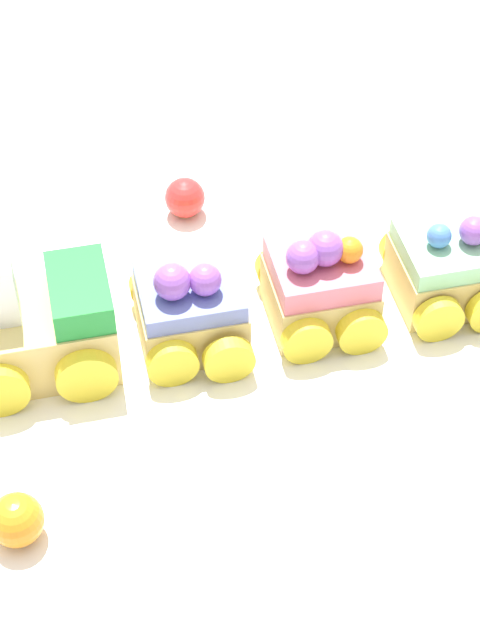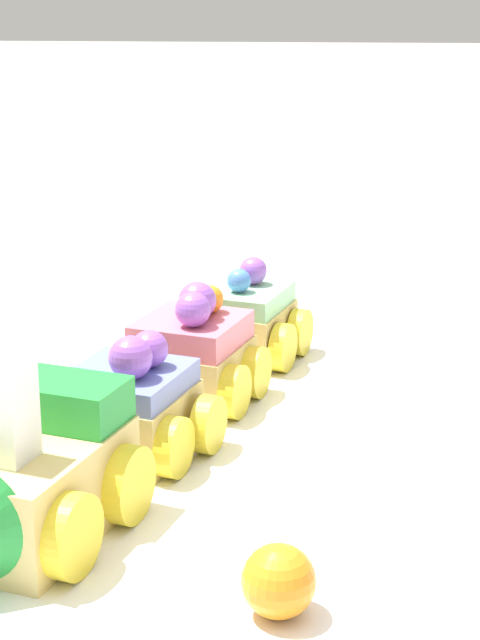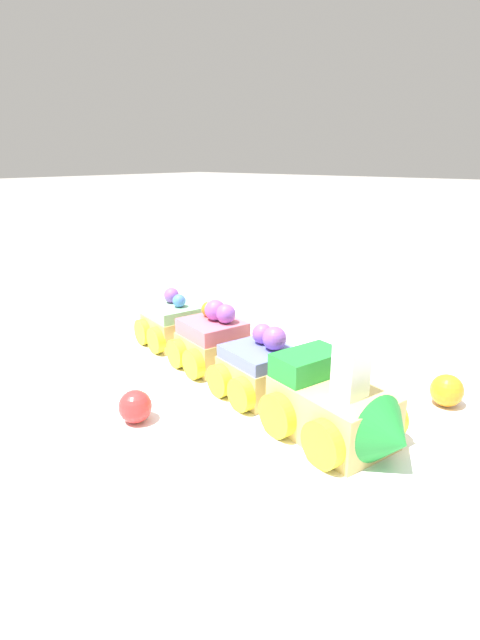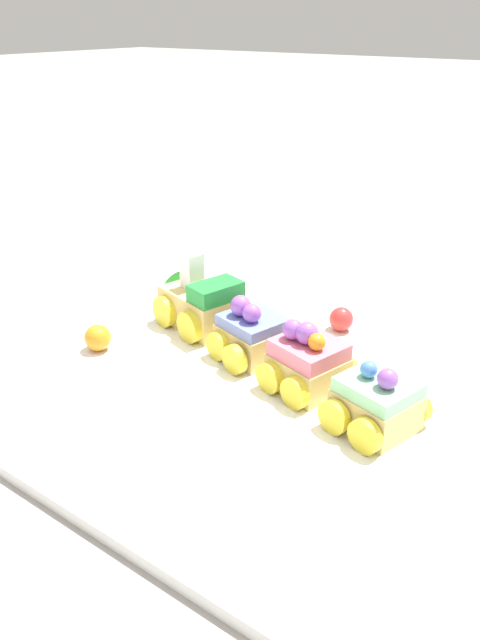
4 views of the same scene
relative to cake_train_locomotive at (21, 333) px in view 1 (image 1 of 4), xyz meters
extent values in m
plane|color=gray|center=(-0.10, 0.06, -0.04)|extent=(10.00, 10.00, 0.00)
cube|color=white|center=(-0.10, 0.06, -0.03)|extent=(0.77, 0.44, 0.01)
cube|color=#E5C675|center=(-0.01, 0.00, -0.01)|extent=(0.10, 0.08, 0.04)
cube|color=green|center=(-0.03, 0.01, 0.03)|extent=(0.05, 0.06, 0.02)
cube|color=white|center=(0.01, 0.00, 0.03)|extent=(0.02, 0.02, 0.02)
cylinder|color=yellow|center=(-0.04, -0.02, -0.01)|extent=(0.04, 0.02, 0.04)
cylinder|color=yellow|center=(-0.02, 0.04, -0.01)|extent=(0.04, 0.02, 0.04)
cube|color=#E5C675|center=(-0.09, 0.03, -0.01)|extent=(0.07, 0.07, 0.03)
cube|color=#6B7AC6|center=(-0.09, 0.03, 0.01)|extent=(0.07, 0.07, 0.01)
sphere|color=#9956C6|center=(-0.10, 0.04, 0.03)|extent=(0.02, 0.02, 0.02)
sphere|color=#9956C6|center=(-0.08, 0.03, 0.03)|extent=(0.03, 0.03, 0.02)
cylinder|color=yellow|center=(-0.09, -0.01, -0.01)|extent=(0.03, 0.02, 0.03)
cylinder|color=yellow|center=(-0.07, 0.05, -0.01)|extent=(0.03, 0.02, 0.03)
cylinder|color=yellow|center=(-0.12, 0.00, -0.01)|extent=(0.03, 0.02, 0.03)
cylinder|color=yellow|center=(-0.10, 0.06, -0.01)|extent=(0.03, 0.02, 0.03)
cube|color=#E5C675|center=(-0.17, 0.05, -0.01)|extent=(0.07, 0.07, 0.03)
cube|color=#E57084|center=(-0.17, 0.05, 0.01)|extent=(0.07, 0.07, 0.02)
sphere|color=orange|center=(-0.18, 0.05, 0.03)|extent=(0.02, 0.02, 0.02)
sphere|color=#9956C6|center=(-0.17, 0.05, 0.03)|extent=(0.03, 0.03, 0.02)
sphere|color=#9956C6|center=(-0.16, 0.05, 0.03)|extent=(0.02, 0.02, 0.02)
cylinder|color=yellow|center=(-0.16, 0.01, -0.01)|extent=(0.03, 0.02, 0.03)
cylinder|color=yellow|center=(-0.15, 0.07, -0.01)|extent=(0.03, 0.02, 0.03)
cylinder|color=yellow|center=(-0.20, 0.02, -0.01)|extent=(0.03, 0.02, 0.03)
cylinder|color=yellow|center=(-0.18, 0.08, -0.01)|extent=(0.03, 0.02, 0.03)
cube|color=#E5C675|center=(-0.25, 0.07, -0.01)|extent=(0.07, 0.07, 0.03)
cube|color=#93DBA3|center=(-0.25, 0.07, 0.01)|extent=(0.07, 0.07, 0.01)
sphere|color=#9956C6|center=(-0.26, 0.07, 0.03)|extent=(0.02, 0.02, 0.02)
sphere|color=#4C84E0|center=(-0.24, 0.06, 0.03)|extent=(0.02, 0.02, 0.01)
cylinder|color=yellow|center=(-0.24, 0.03, -0.01)|extent=(0.03, 0.02, 0.03)
cylinder|color=yellow|center=(-0.23, 0.09, -0.01)|extent=(0.03, 0.02, 0.03)
cylinder|color=yellow|center=(-0.27, 0.04, -0.01)|extent=(0.03, 0.02, 0.03)
sphere|color=orange|center=(0.04, 0.11, -0.01)|extent=(0.03, 0.03, 0.03)
sphere|color=red|center=(-0.14, -0.08, -0.01)|extent=(0.03, 0.03, 0.03)
camera|label=1|loc=(0.08, 0.43, 0.44)|focal=60.00mm
camera|label=2|loc=(0.39, 0.13, 0.20)|focal=60.00mm
camera|label=3|loc=(0.16, -0.30, 0.18)|focal=28.00mm
camera|label=4|loc=(-0.42, 0.49, 0.29)|focal=35.00mm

